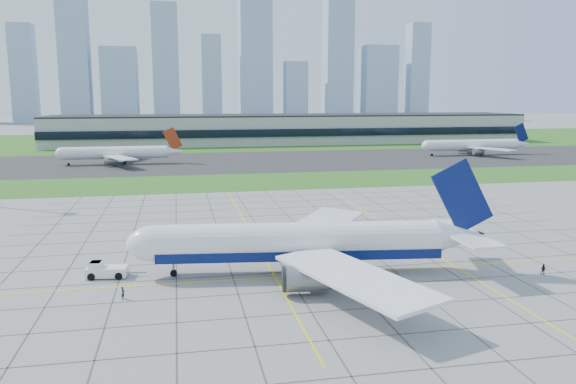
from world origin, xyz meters
The scene contains 13 objects.
ground centered at (0.00, 0.00, 0.00)m, with size 1400.00×1400.00×0.00m, color #979792.
grass_median centered at (0.00, 90.00, 0.02)m, with size 700.00×35.00×0.04m, color #38661D.
asphalt_taxiway centered at (0.00, 145.00, 0.03)m, with size 700.00×75.00×0.04m, color #383838.
grass_far centered at (0.00, 255.00, 0.02)m, with size 700.00×145.00×0.04m, color #38661D.
apron_markings centered at (0.43, 11.09, 0.02)m, with size 120.00×130.00×0.03m.
terminal centered at (40.00, 229.87, 7.89)m, with size 260.00×43.00×15.80m.
city_skyline centered at (-8.71, 520.00, 59.09)m, with size 523.00×32.40×160.00m.
airliner centered at (-5.86, -0.93, 4.63)m, with size 53.68×54.10×16.93m.
pushback_tug centered at (-34.08, 2.87, 1.04)m, with size 8.53×3.53×2.34m.
crew_near centered at (-30.72, -6.89, 0.82)m, with size 0.60×0.39×1.65m, color black.
crew_far centered at (28.62, -8.61, 0.83)m, with size 0.81×0.63×1.66m, color black.
distant_jet_1 centered at (-45.92, 143.93, 4.49)m, with size 44.67×42.66×14.08m.
distant_jet_2 centered at (105.69, 149.27, 4.49)m, with size 48.88×42.66×14.08m.
Camera 1 is at (-23.25, -78.52, 25.79)m, focal length 35.00 mm.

